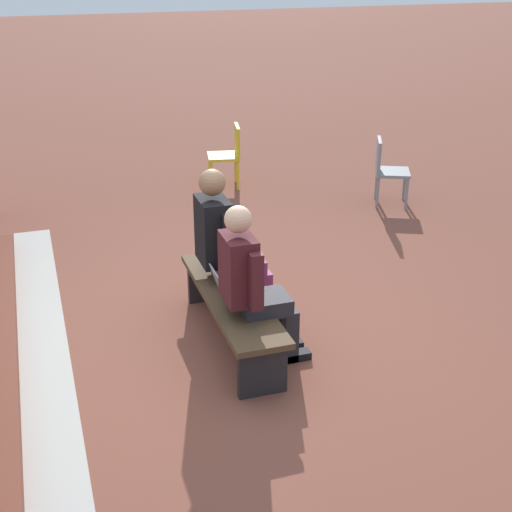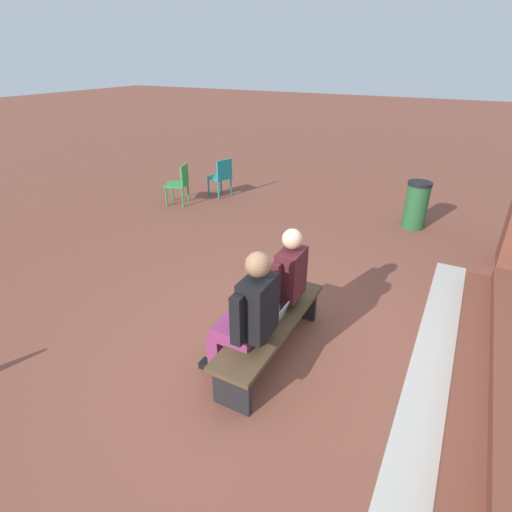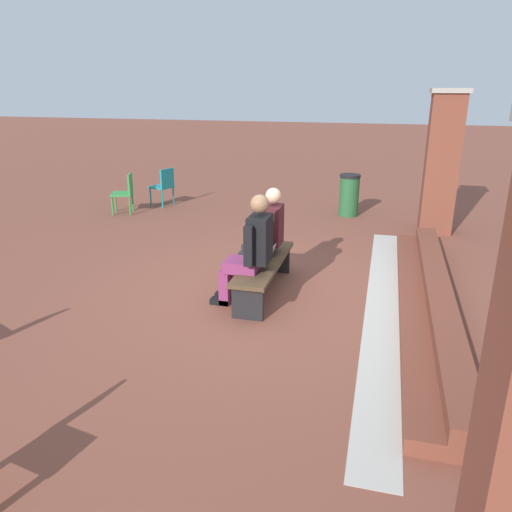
{
  "view_description": "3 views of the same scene",
  "coord_description": "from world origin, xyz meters",
  "views": [
    {
      "loc": [
        -5.05,
        1.38,
        3.11
      ],
      "look_at": [
        0.37,
        -0.39,
        0.58
      ],
      "focal_mm": 50.0,
      "sensor_mm": 36.0,
      "label": 1
    },
    {
      "loc": [
        2.98,
        1.38,
        2.88
      ],
      "look_at": [
        -0.31,
        -0.39,
        0.98
      ],
      "focal_mm": 28.0,
      "sensor_mm": 36.0,
      "label": 2
    },
    {
      "loc": [
        5.88,
        1.38,
        2.63
      ],
      "look_at": [
        0.22,
        -0.09,
        0.6
      ],
      "focal_mm": 35.0,
      "sensor_mm": 36.0,
      "label": 3
    }
  ],
  "objects": [
    {
      "name": "person_adult",
      "position": [
        0.36,
        -0.12,
        0.74
      ],
      "size": [
        0.58,
        0.73,
        1.4
      ],
      "color": "#7F2D5B",
      "rests_on": "ground"
    },
    {
      "name": "ground_plane",
      "position": [
        0.0,
        0.0,
        0.0
      ],
      "size": [
        60.0,
        60.0,
        0.0
      ],
      "primitive_type": "plane",
      "color": "brown"
    },
    {
      "name": "litter_bin",
      "position": [
        -4.43,
        0.69,
        0.43
      ],
      "size": [
        0.42,
        0.42,
        0.86
      ],
      "color": "#23562D",
      "rests_on": "ground"
    },
    {
      "name": "plastic_chair_far_right",
      "position": [
        -3.44,
        -3.88,
        0.48
      ],
      "size": [
        0.53,
        0.53,
        0.84
      ],
      "color": "#2D893D",
      "rests_on": "ground"
    },
    {
      "name": "person_student",
      "position": [
        -0.37,
        -0.12,
        0.72
      ],
      "size": [
        0.54,
        0.68,
        1.34
      ],
      "color": "#232328",
      "rests_on": "ground"
    },
    {
      "name": "plastic_chair_by_pillar",
      "position": [
        -4.28,
        -3.39,
        0.48
      ],
      "size": [
        0.53,
        0.53,
        0.84
      ],
      "color": "teal",
      "rests_on": "ground"
    },
    {
      "name": "brick_steps",
      "position": [
        -0.03,
        2.03,
        0.12
      ],
      "size": [
        5.41,
        0.6,
        0.3
      ],
      "color": "brown",
      "rests_on": "ground"
    },
    {
      "name": "laptop",
      "position": [
        0.02,
        -0.04,
        0.5
      ],
      "size": [
        0.32,
        0.29,
        0.21
      ],
      "color": "#9EA0A5",
      "rests_on": "bench"
    },
    {
      "name": "concrete_strip",
      "position": [
        -0.03,
        1.48,
        0.0
      ],
      "size": [
        6.21,
        0.4,
        0.01
      ],
      "primitive_type": "cube",
      "color": "#B7B2A8",
      "rests_on": "ground"
    },
    {
      "name": "bench",
      "position": [
        -0.03,
        -0.05,
        0.35
      ],
      "size": [
        1.8,
        0.44,
        0.45
      ],
      "color": "#4C3823",
      "rests_on": "ground"
    }
  ]
}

